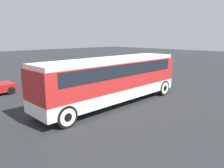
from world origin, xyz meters
name	(u,v)px	position (x,y,z in m)	size (l,w,h in m)	color
ground_plane	(112,104)	(0.00, 0.00, 0.00)	(120.00, 120.00, 0.00)	#26282B
tour_bus	(113,77)	(0.10, 0.00, 1.83)	(10.58, 2.53, 3.02)	silver
parked_car_near	(72,82)	(0.25, 4.90, 0.71)	(4.50, 1.94, 1.41)	black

